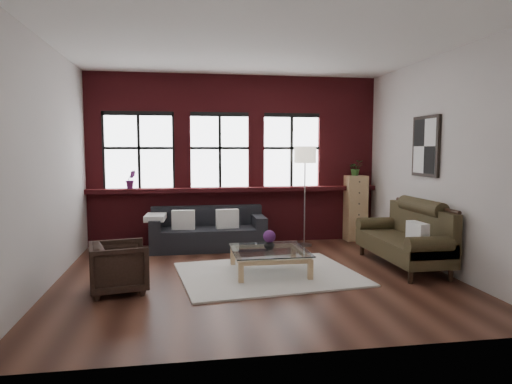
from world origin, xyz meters
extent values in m
plane|color=#381C14|center=(0.00, 0.00, 0.00)|extent=(5.50, 5.50, 0.00)
plane|color=white|center=(0.00, 0.00, 3.20)|extent=(5.50, 5.50, 0.00)
plane|color=beige|center=(0.00, 2.50, 1.60)|extent=(5.50, 0.00, 5.50)
plane|color=beige|center=(0.00, -2.50, 1.60)|extent=(5.50, 0.00, 5.50)
plane|color=beige|center=(-2.75, 0.00, 1.60)|extent=(0.00, 5.00, 5.00)
plane|color=beige|center=(2.75, 0.00, 1.60)|extent=(0.00, 5.00, 5.00)
cube|color=maroon|center=(0.00, 2.35, 1.04)|extent=(5.50, 0.30, 0.08)
cube|color=beige|center=(0.19, 0.04, 0.01)|extent=(2.70, 2.24, 0.03)
cube|color=white|center=(-1.01, 1.80, 0.56)|extent=(0.41, 0.19, 0.34)
cube|color=white|center=(-0.23, 1.80, 0.56)|extent=(0.41, 0.18, 0.34)
cube|color=white|center=(2.22, -0.43, 0.62)|extent=(0.16, 0.39, 0.34)
imported|color=black|center=(-1.82, -0.43, 0.32)|extent=(0.82, 0.81, 0.64)
imported|color=#B2B2B2|center=(0.22, 0.12, 0.43)|extent=(0.18, 0.18, 0.16)
sphere|color=#54205F|center=(0.22, 0.12, 0.55)|extent=(0.18, 0.18, 0.18)
cube|color=tan|center=(2.36, 2.25, 0.64)|extent=(0.40, 0.40, 1.29)
imported|color=#2D5923|center=(2.36, 2.25, 1.44)|extent=(0.28, 0.24, 0.30)
imported|color=#54205F|center=(-1.95, 2.32, 1.25)|extent=(0.23, 0.22, 0.34)
camera|label=1|loc=(-1.02, -6.28, 1.81)|focal=32.00mm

